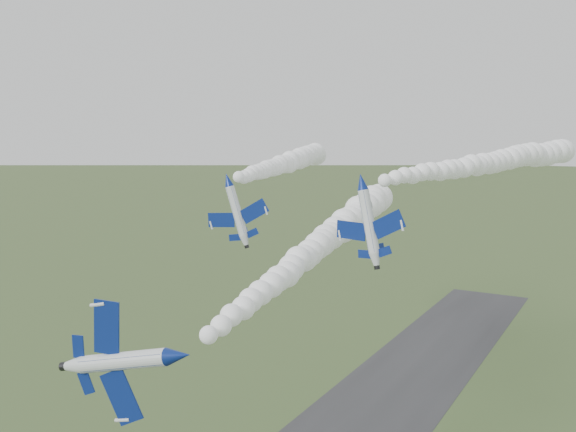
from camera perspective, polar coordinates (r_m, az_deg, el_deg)
name	(u,v)px	position (r m, az deg, el deg)	size (l,w,h in m)	color
jet_lead	(178,356)	(56.91, -9.75, -12.18)	(4.12, 13.72, 11.13)	silver
smoke_trail_jet_lead	(324,240)	(94.67, 3.25, -2.17)	(5.52, 79.33, 5.52)	white
jet_pair_left	(228,180)	(93.45, -5.40, 3.23)	(9.24, 11.22, 3.53)	silver
smoke_trail_jet_pair_left	(287,163)	(126.36, -0.13, 4.75)	(4.85, 63.80, 4.85)	white
jet_pair_right	(361,182)	(82.19, 6.52, 3.06)	(10.25, 12.37, 3.65)	silver
smoke_trail_jet_pair_right	(494,162)	(114.82, 17.82, 4.63)	(4.92, 69.61, 4.92)	white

